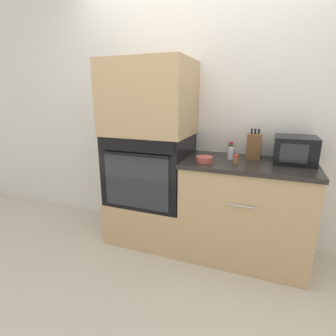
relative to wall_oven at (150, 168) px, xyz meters
name	(u,v)px	position (x,y,z in m)	size (l,w,h in m)	color
ground_plane	(177,260)	(0.39, -0.30, -0.73)	(12.00, 12.00, 0.00)	beige
wall_back	(199,113)	(0.39, 0.33, 0.52)	(8.00, 0.05, 2.50)	silver
oven_cabinet_base	(151,218)	(0.00, 0.00, -0.53)	(0.77, 0.60, 0.41)	tan
wall_oven	(150,168)	(0.00, 0.00, 0.00)	(0.75, 0.64, 0.65)	black
oven_cabinet_upper	(149,98)	(0.00, 0.00, 0.65)	(0.77, 0.60, 0.66)	tan
counter_unit	(245,210)	(0.91, 0.00, -0.29)	(1.07, 0.63, 0.88)	tan
microwave	(295,150)	(1.25, 0.10, 0.25)	(0.32, 0.32, 0.22)	black
knife_block	(254,146)	(0.93, 0.16, 0.25)	(0.12, 0.15, 0.26)	brown
bowl	(204,159)	(0.56, -0.14, 0.17)	(0.14, 0.14, 0.05)	#B24C42
condiment_jar_near	(236,159)	(0.81, -0.09, 0.18)	(0.05, 0.05, 0.07)	brown
condiment_jar_mid	(231,154)	(0.75, 0.04, 0.20)	(0.05, 0.05, 0.10)	silver
condiment_jar_far	(231,148)	(0.72, 0.26, 0.20)	(0.04, 0.04, 0.11)	#427047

